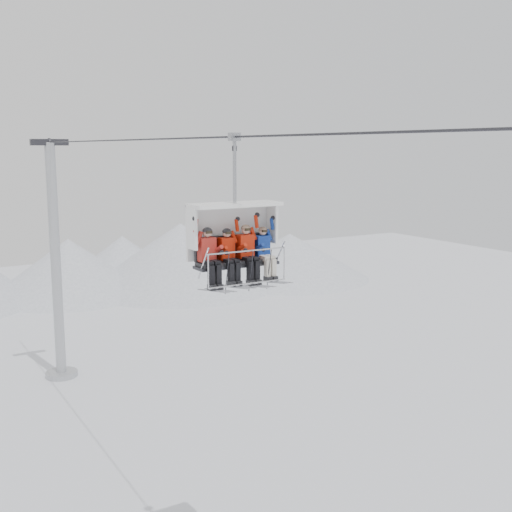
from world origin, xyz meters
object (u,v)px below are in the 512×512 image
skier_center_left (228,254)px  skier_center_right (247,251)px  skier_far_left (209,254)px  skier_far_right (264,251)px  lift_tower_right (57,278)px  chairlift_carrier (233,233)px

skier_center_left → skier_center_right: size_ratio=0.98×
skier_far_left → skier_far_right: skier_far_left is taller
skier_center_right → skier_center_left: bearing=-179.3°
lift_tower_right → skier_center_right: 21.52m
lift_tower_right → skier_far_left: (-0.89, -21.05, 4.46)m
skier_far_left → skier_center_right: same height
lift_tower_right → skier_center_right: lift_tower_right is taller
skier_far_right → lift_tower_right: bearing=92.2°
lift_tower_right → chairlift_carrier: lift_tower_right is taller
skier_far_left → skier_far_right: size_ratio=1.02×
chairlift_carrier → skier_center_right: (0.28, -0.30, -0.47)m
skier_center_right → chairlift_carrier: bearing=133.1°
chairlift_carrier → skier_far_left: chairlift_carrier is taller
skier_far_left → skier_center_right: bearing=0.0°
chairlift_carrier → skier_center_left: chairlift_carrier is taller
skier_far_right → skier_far_left: bearing=179.6°
skier_center_left → skier_center_right: bearing=0.7°
skier_far_left → skier_center_left: bearing=-0.7°
lift_tower_right → chairlift_carrier: bearing=-90.0°
chairlift_carrier → skier_center_right: 0.63m
skier_far_right → skier_center_left: bearing=179.8°
skier_center_left → chairlift_carrier: bearing=45.5°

